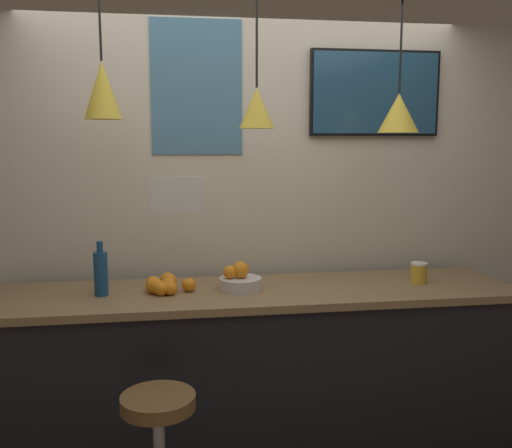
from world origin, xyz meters
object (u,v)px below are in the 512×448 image
at_px(mounted_tv, 375,93).
at_px(juice_bottle, 101,273).
at_px(spread_jar, 419,273).
at_px(fruit_bowl, 240,279).

bearing_deg(mounted_tv, juice_bottle, -166.16).
bearing_deg(juice_bottle, mounted_tv, 13.84).
relative_size(juice_bottle, mounted_tv, 0.36).
xyz_separation_m(juice_bottle, mounted_tv, (1.57, 0.39, 0.94)).
distance_m(juice_bottle, mounted_tv, 1.87).
distance_m(juice_bottle, spread_jar, 1.71).
bearing_deg(fruit_bowl, spread_jar, 0.05).
height_order(fruit_bowl, juice_bottle, juice_bottle).
height_order(fruit_bowl, mounted_tv, mounted_tv).
xyz_separation_m(spread_jar, mounted_tv, (-0.14, 0.39, 1.00)).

